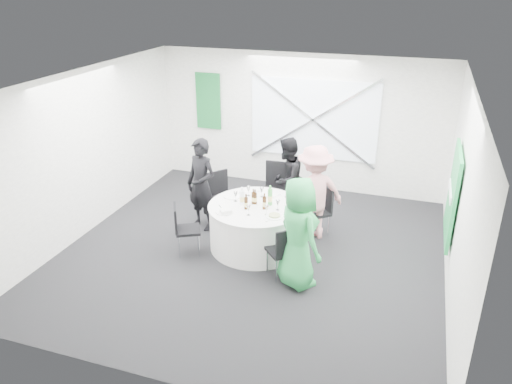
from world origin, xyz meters
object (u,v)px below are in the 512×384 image
(chair_front_left, at_px, (183,226))
(person_woman_pink, at_px, (314,193))
(chair_back, at_px, (276,185))
(green_water_bottle, at_px, (270,197))
(banquet_table, at_px, (256,226))
(person_man_back, at_px, (287,179))
(clear_water_bottle, at_px, (242,198))
(chair_back_right, at_px, (321,207))
(chair_front_right, at_px, (284,249))
(person_woman_green, at_px, (298,233))
(person_man_back_left, at_px, (201,185))
(chair_back_left, at_px, (221,192))

(chair_front_left, xyz_separation_m, person_woman_pink, (1.87, 1.21, 0.34))
(chair_back, distance_m, green_water_bottle, 1.21)
(banquet_table, relative_size, green_water_bottle, 4.67)
(person_man_back, distance_m, clear_water_bottle, 1.32)
(chair_back_right, height_order, chair_front_right, chair_back_right)
(chair_back, distance_m, person_woman_green, 2.30)
(person_man_back_left, relative_size, person_woman_pink, 0.99)
(person_woman_green, bearing_deg, clear_water_bottle, 7.06)
(person_man_back, height_order, person_woman_pink, person_woman_pink)
(chair_front_right, xyz_separation_m, person_man_back, (-0.50, 1.97, 0.28))
(chair_front_right, height_order, person_man_back, person_man_back)
(chair_back_right, bearing_deg, chair_front_right, -49.70)
(green_water_bottle, bearing_deg, chair_front_left, -151.88)
(person_man_back, bearing_deg, clear_water_bottle, -9.78)
(person_woman_pink, bearing_deg, clear_water_bottle, -5.71)
(chair_front_right, bearing_deg, chair_back, -112.58)
(banquet_table, height_order, green_water_bottle, green_water_bottle)
(chair_front_right, xyz_separation_m, clear_water_bottle, (-0.91, 0.73, 0.38))
(person_man_back, xyz_separation_m, clear_water_bottle, (-0.41, -1.25, 0.10))
(chair_front_right, height_order, person_woman_pink, person_woman_pink)
(banquet_table, xyz_separation_m, clear_water_bottle, (-0.23, -0.02, 0.50))
(chair_back_right, xyz_separation_m, chair_front_right, (-0.23, -1.55, -0.01))
(chair_back, bearing_deg, banquet_table, -90.00)
(chair_front_right, height_order, person_woman_green, person_woman_green)
(clear_water_bottle, bearing_deg, chair_back, 81.56)
(person_man_back, relative_size, clear_water_bottle, 5.18)
(person_man_back, height_order, person_woman_green, person_woman_green)
(banquet_table, height_order, chair_front_right, chair_front_right)
(person_woman_green, relative_size, clear_water_bottle, 5.56)
(person_man_back_left, relative_size, green_water_bottle, 4.94)
(banquet_table, bearing_deg, chair_back_right, 41.16)
(chair_front_right, relative_size, person_man_back, 0.55)
(person_woman_pink, distance_m, clear_water_bottle, 1.24)
(chair_front_left, relative_size, green_water_bottle, 2.54)
(banquet_table, xyz_separation_m, person_man_back_left, (-1.13, 0.37, 0.45))
(chair_back, xyz_separation_m, chair_front_right, (0.72, -2.01, -0.11))
(banquet_table, bearing_deg, chair_front_right, -47.69)
(banquet_table, xyz_separation_m, person_man_back, (0.18, 1.22, 0.40))
(banquet_table, relative_size, person_woman_green, 0.93)
(chair_front_left, bearing_deg, banquet_table, -90.00)
(person_woman_green, bearing_deg, person_woman_pink, -44.17)
(chair_back_left, distance_m, person_man_back, 1.23)
(banquet_table, distance_m, chair_back, 1.28)
(chair_front_right, distance_m, clear_water_bottle, 1.23)
(chair_back_right, relative_size, clear_water_bottle, 2.90)
(chair_back, bearing_deg, person_man_back, -11.00)
(chair_back, xyz_separation_m, chair_front_left, (-1.01, -1.82, -0.11))
(banquet_table, bearing_deg, person_woman_pink, 38.22)
(chair_front_right, relative_size, person_woman_pink, 0.51)
(clear_water_bottle, bearing_deg, person_man_back, 71.76)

